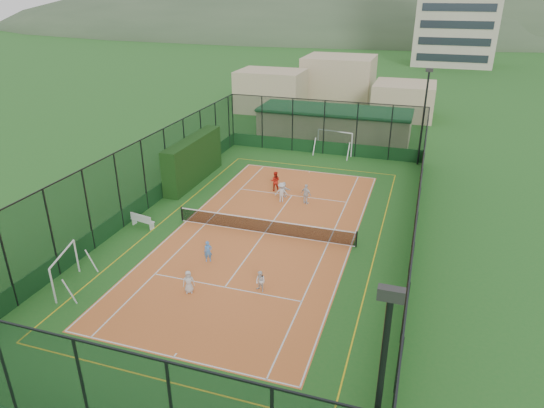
{
  "coord_description": "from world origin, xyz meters",
  "views": [
    {
      "loc": [
        8.85,
        -25.78,
        14.17
      ],
      "look_at": [
        -0.12,
        1.9,
        1.2
      ],
      "focal_mm": 32.0,
      "sensor_mm": 36.0,
      "label": 1
    }
  ],
  "objects": [
    {
      "name": "ground",
      "position": [
        0.0,
        0.0,
        0.0
      ],
      "size": [
        300.0,
        300.0,
        0.0
      ],
      "primitive_type": "plane",
      "color": "#226021",
      "rests_on": "ground"
    },
    {
      "name": "court_slab",
      "position": [
        0.0,
        0.0,
        0.01
      ],
      "size": [
        11.17,
        23.97,
        0.01
      ],
      "primitive_type": "cube",
      "color": "#CC662D",
      "rests_on": "ground"
    },
    {
      "name": "tennis_net",
      "position": [
        0.0,
        0.0,
        0.53
      ],
      "size": [
        11.67,
        0.12,
        1.06
      ],
      "primitive_type": null,
      "color": "black",
      "rests_on": "ground"
    },
    {
      "name": "perimeter_fence",
      "position": [
        0.0,
        0.0,
        2.5
      ],
      "size": [
        18.12,
        34.12,
        5.0
      ],
      "primitive_type": null,
      "color": "black",
      "rests_on": "ground"
    },
    {
      "name": "floodlight_ne",
      "position": [
        8.6,
        16.6,
        4.12
      ],
      "size": [
        0.6,
        0.26,
        8.25
      ],
      "primitive_type": null,
      "color": "black",
      "rests_on": "ground"
    },
    {
      "name": "clubhouse",
      "position": [
        0.0,
        22.0,
        1.57
      ],
      "size": [
        15.2,
        7.2,
        3.15
      ],
      "primitive_type": null,
      "color": "tan",
      "rests_on": "ground"
    },
    {
      "name": "distant_hills",
      "position": [
        0.0,
        150.0,
        0.0
      ],
      "size": [
        200.0,
        60.0,
        24.0
      ],
      "primitive_type": null,
      "color": "#384C33",
      "rests_on": "ground"
    },
    {
      "name": "hedge_left",
      "position": [
        -8.3,
        6.96,
        1.76
      ],
      "size": [
        1.21,
        8.05,
        3.52
      ],
      "primitive_type": "cube",
      "color": "black",
      "rests_on": "ground"
    },
    {
      "name": "white_bench",
      "position": [
        -7.8,
        -1.56,
        0.48
      ],
      "size": [
        1.78,
        0.81,
        0.97
      ],
      "primitive_type": null,
      "rotation": [
        0.0,
        0.0,
        -0.2
      ],
      "color": "white",
      "rests_on": "ground"
    },
    {
      "name": "futsal_goal_near",
      "position": [
        -7.78,
        -8.82,
        0.97
      ],
      "size": [
        3.13,
        1.68,
        1.94
      ],
      "primitive_type": null,
      "rotation": [
        0.0,
        0.0,
        1.85
      ],
      "color": "white",
      "rests_on": "ground"
    },
    {
      "name": "futsal_goal_far",
      "position": [
        1.05,
        17.11,
        1.1
      ],
      "size": [
        3.52,
        1.5,
        2.2
      ],
      "primitive_type": null,
      "rotation": [
        0.0,
        0.0,
        -0.15
      ],
      "color": "white",
      "rests_on": "ground"
    },
    {
      "name": "child_near_left",
      "position": [
        -1.55,
        -7.36,
        0.62
      ],
      "size": [
        0.71,
        0.63,
        1.23
      ],
      "primitive_type": "imported",
      "rotation": [
        0.0,
        0.0,
        0.49
      ],
      "color": "silver",
      "rests_on": "court_slab"
    },
    {
      "name": "child_near_mid",
      "position": [
        -1.92,
        -4.24,
        0.63
      ],
      "size": [
        0.54,
        0.47,
        1.24
      ],
      "primitive_type": "imported",
      "rotation": [
        0.0,
        0.0,
        0.48
      ],
      "color": "#4883CD",
      "rests_on": "court_slab"
    },
    {
      "name": "child_near_right",
      "position": [
        1.87,
        -6.14,
        0.58
      ],
      "size": [
        0.68,
        0.61,
        1.14
      ],
      "primitive_type": "imported",
      "rotation": [
        0.0,
        0.0,
        -0.4
      ],
      "color": "white",
      "rests_on": "court_slab"
    },
    {
      "name": "child_far_left",
      "position": [
        -0.43,
        5.05,
        0.74
      ],
      "size": [
        1.07,
        0.81,
        1.46
      ],
      "primitive_type": "imported",
      "rotation": [
        0.0,
        0.0,
        3.46
      ],
      "color": "silver",
      "rests_on": "court_slab"
    },
    {
      "name": "child_far_right",
      "position": [
        1.36,
        5.25,
        0.75
      ],
      "size": [
        0.94,
        0.69,
        1.48
      ],
      "primitive_type": "imported",
      "rotation": [
        0.0,
        0.0,
        2.72
      ],
      "color": "silver",
      "rests_on": "court_slab"
    },
    {
      "name": "child_far_back",
      "position": [
        -0.53,
        6.01,
        0.58
      ],
      "size": [
        1.12,
        0.67,
        1.15
      ],
      "primitive_type": "imported",
      "rotation": [
        0.0,
        0.0,
        2.81
      ],
      "color": "silver",
      "rests_on": "court_slab"
    },
    {
      "name": "coach",
      "position": [
        -1.51,
        6.99,
        0.77
      ],
      "size": [
        0.83,
        0.7,
        1.52
      ],
      "primitive_type": "imported",
      "rotation": [
        0.0,
        0.0,
        3.32
      ],
      "color": "red",
      "rests_on": "court_slab"
    },
    {
      "name": "tennis_balls",
      "position": [
        1.12,
        1.67,
        0.04
      ],
      "size": [
        4.49,
        0.65,
        0.07
      ],
      "color": "#CCE033",
      "rests_on": "court_slab"
    }
  ]
}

